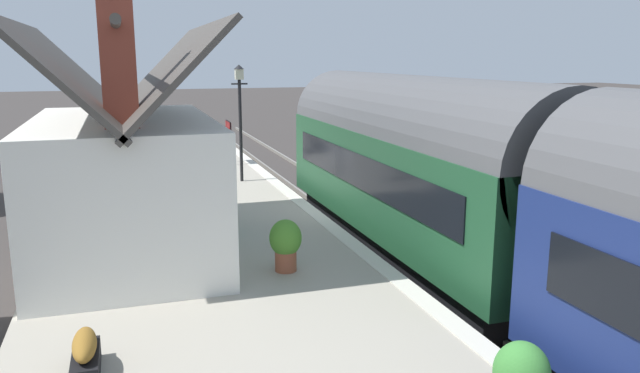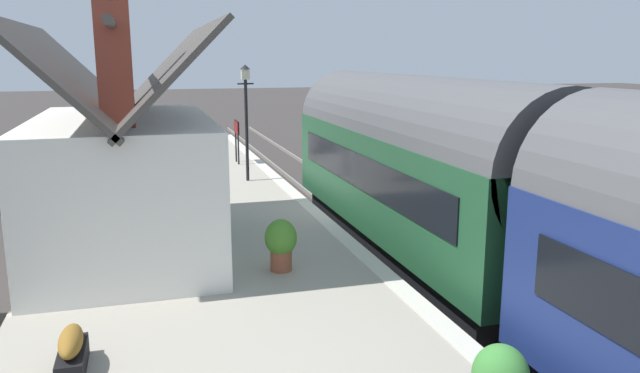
{
  "view_description": "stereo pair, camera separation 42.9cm",
  "coord_description": "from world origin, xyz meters",
  "px_view_note": "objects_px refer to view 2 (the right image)",
  "views": [
    {
      "loc": [
        -14.6,
        5.64,
        4.74
      ],
      "look_at": [
        -1.84,
        1.5,
        1.89
      ],
      "focal_mm": 34.42,
      "sensor_mm": 36.0,
      "label": 1
    },
    {
      "loc": [
        -14.73,
        5.23,
        4.74
      ],
      "look_at": [
        -1.84,
        1.5,
        1.89
      ],
      "focal_mm": 34.42,
      "sensor_mm": 36.0,
      "label": 2
    }
  ],
  "objects_px": {
    "bench_by_lamp": "(202,144)",
    "planter_by_door": "(281,242)",
    "planter_under_sign": "(191,175)",
    "lamp_post_platform": "(246,100)",
    "station_sign_board": "(237,131)",
    "train": "(561,223)",
    "planter_edge_far": "(164,170)",
    "planter_corner_building": "(72,351)",
    "station_building": "(126,176)"
  },
  "relations": [
    {
      "from": "planter_edge_far",
      "to": "planter_corner_building",
      "type": "height_order",
      "value": "planter_edge_far"
    },
    {
      "from": "planter_edge_far",
      "to": "station_building",
      "type": "bearing_deg",
      "value": 171.88
    },
    {
      "from": "train",
      "to": "lamp_post_platform",
      "type": "xyz_separation_m",
      "value": [
        11.19,
        3.03,
        1.2
      ]
    },
    {
      "from": "station_building",
      "to": "planter_under_sign",
      "type": "bearing_deg",
      "value": -17.99
    },
    {
      "from": "station_building",
      "to": "bench_by_lamp",
      "type": "xyz_separation_m",
      "value": [
        11.57,
        -2.56,
        -1.04
      ]
    },
    {
      "from": "train",
      "to": "planter_by_door",
      "type": "distance_m",
      "value": 4.78
    },
    {
      "from": "station_building",
      "to": "planter_under_sign",
      "type": "distance_m",
      "value": 5.38
    },
    {
      "from": "planter_corner_building",
      "to": "station_sign_board",
      "type": "bearing_deg",
      "value": -16.3
    },
    {
      "from": "station_sign_board",
      "to": "planter_corner_building",
      "type": "bearing_deg",
      "value": 163.7
    },
    {
      "from": "planter_edge_far",
      "to": "station_sign_board",
      "type": "xyz_separation_m",
      "value": [
        3.09,
        -2.74,
        0.76
      ]
    },
    {
      "from": "planter_edge_far",
      "to": "planter_under_sign",
      "type": "bearing_deg",
      "value": -155.68
    },
    {
      "from": "train",
      "to": "planter_edge_far",
      "type": "height_order",
      "value": "train"
    },
    {
      "from": "planter_by_door",
      "to": "bench_by_lamp",
      "type": "bearing_deg",
      "value": 0.53
    },
    {
      "from": "planter_corner_building",
      "to": "station_sign_board",
      "type": "height_order",
      "value": "station_sign_board"
    },
    {
      "from": "bench_by_lamp",
      "to": "station_sign_board",
      "type": "xyz_separation_m",
      "value": [
        -1.91,
        -1.12,
        0.71
      ]
    },
    {
      "from": "bench_by_lamp",
      "to": "planter_under_sign",
      "type": "xyz_separation_m",
      "value": [
        -6.54,
        0.92,
        0.03
      ]
    },
    {
      "from": "planter_edge_far",
      "to": "lamp_post_platform",
      "type": "distance_m",
      "value": 3.32
    },
    {
      "from": "planter_under_sign",
      "to": "planter_by_door",
      "type": "height_order",
      "value": "planter_under_sign"
    },
    {
      "from": "station_building",
      "to": "planter_under_sign",
      "type": "xyz_separation_m",
      "value": [
        5.03,
        -1.63,
        -1.0
      ]
    },
    {
      "from": "bench_by_lamp",
      "to": "planter_edge_far",
      "type": "bearing_deg",
      "value": 162.05
    },
    {
      "from": "station_building",
      "to": "bench_by_lamp",
      "type": "height_order",
      "value": "station_building"
    },
    {
      "from": "lamp_post_platform",
      "to": "planter_under_sign",
      "type": "bearing_deg",
      "value": 124.13
    },
    {
      "from": "bench_by_lamp",
      "to": "planter_by_door",
      "type": "xyz_separation_m",
      "value": [
        -13.73,
        -0.13,
        0.06
      ]
    },
    {
      "from": "planter_edge_far",
      "to": "station_sign_board",
      "type": "bearing_deg",
      "value": -41.54
    },
    {
      "from": "station_building",
      "to": "planter_under_sign",
      "type": "relative_size",
      "value": 6.81
    },
    {
      "from": "planter_edge_far",
      "to": "planter_corner_building",
      "type": "xyz_separation_m",
      "value": [
        -11.61,
        1.56,
        -0.17
      ]
    },
    {
      "from": "bench_by_lamp",
      "to": "train",
      "type": "bearing_deg",
      "value": -166.47
    },
    {
      "from": "planter_by_door",
      "to": "lamp_post_platform",
      "type": "height_order",
      "value": "lamp_post_platform"
    },
    {
      "from": "planter_under_sign",
      "to": "lamp_post_platform",
      "type": "distance_m",
      "value": 3.02
    },
    {
      "from": "station_building",
      "to": "lamp_post_platform",
      "type": "distance_m",
      "value": 7.26
    },
    {
      "from": "planter_edge_far",
      "to": "station_sign_board",
      "type": "relative_size",
      "value": 0.51
    },
    {
      "from": "train",
      "to": "bench_by_lamp",
      "type": "bearing_deg",
      "value": 13.53
    },
    {
      "from": "station_building",
      "to": "planter_edge_far",
      "type": "relative_size",
      "value": 8.17
    },
    {
      "from": "planter_under_sign",
      "to": "station_sign_board",
      "type": "bearing_deg",
      "value": -23.78
    },
    {
      "from": "train",
      "to": "planter_by_door",
      "type": "relative_size",
      "value": 22.59
    },
    {
      "from": "planter_under_sign",
      "to": "planter_edge_far",
      "type": "relative_size",
      "value": 1.2
    },
    {
      "from": "planter_by_door",
      "to": "planter_edge_far",
      "type": "distance_m",
      "value": 8.91
    },
    {
      "from": "station_sign_board",
      "to": "lamp_post_platform",
      "type": "bearing_deg",
      "value": 176.87
    },
    {
      "from": "station_building",
      "to": "lamp_post_platform",
      "type": "bearing_deg",
      "value": -29.02
    },
    {
      "from": "planter_corner_building",
      "to": "lamp_post_platform",
      "type": "distance_m",
      "value": 12.26
    },
    {
      "from": "planter_under_sign",
      "to": "planter_corner_building",
      "type": "bearing_deg",
      "value": 167.37
    },
    {
      "from": "station_building",
      "to": "planter_edge_far",
      "type": "xyz_separation_m",
      "value": [
        6.57,
        -0.94,
        -1.09
      ]
    },
    {
      "from": "bench_by_lamp",
      "to": "planter_by_door",
      "type": "bearing_deg",
      "value": -179.47
    },
    {
      "from": "bench_by_lamp",
      "to": "planter_under_sign",
      "type": "bearing_deg",
      "value": 171.96
    },
    {
      "from": "planter_edge_far",
      "to": "planter_corner_building",
      "type": "relative_size",
      "value": 0.85
    },
    {
      "from": "planter_under_sign",
      "to": "lamp_post_platform",
      "type": "bearing_deg",
      "value": -55.87
    },
    {
      "from": "bench_by_lamp",
      "to": "planter_edge_far",
      "type": "relative_size",
      "value": 1.74
    },
    {
      "from": "train",
      "to": "planter_under_sign",
      "type": "distance_m",
      "value": 11.1
    },
    {
      "from": "station_building",
      "to": "station_sign_board",
      "type": "distance_m",
      "value": 10.34
    },
    {
      "from": "planter_corner_building",
      "to": "lamp_post_platform",
      "type": "relative_size",
      "value": 0.26
    }
  ]
}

